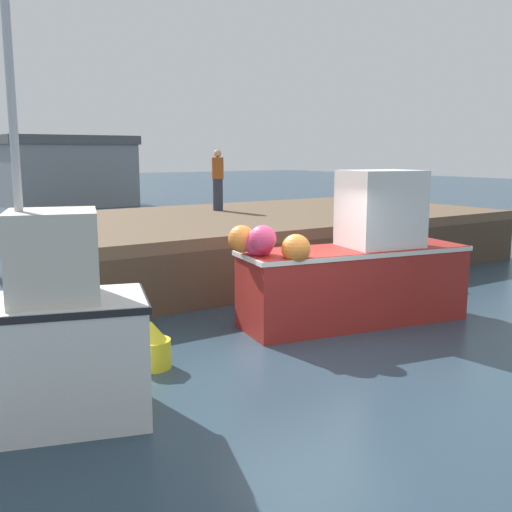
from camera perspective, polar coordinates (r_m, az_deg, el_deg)
ground at (r=9.87m, az=4.76°, el=-8.85°), size 120.00×160.00×0.10m
pier at (r=16.25m, az=0.92°, el=3.06°), size 13.33×6.95×1.44m
fishing_boat_near_left at (r=7.33m, az=-20.39°, el=-7.75°), size 2.93×2.03×5.07m
fishing_boat_near_right at (r=11.11m, az=9.38°, el=-1.06°), size 4.51×2.09×2.78m
rowboat at (r=14.32m, az=15.19°, el=-2.44°), size 1.66×1.30×0.34m
dockworker at (r=17.47m, az=-3.64°, el=7.19°), size 0.34×0.34×1.74m
warehouse at (r=37.22m, az=-17.53°, el=7.70°), size 7.28×5.21×4.05m
mooring_buoy_foreground at (r=8.95m, az=-9.84°, el=-8.48°), size 0.55×0.55×0.70m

